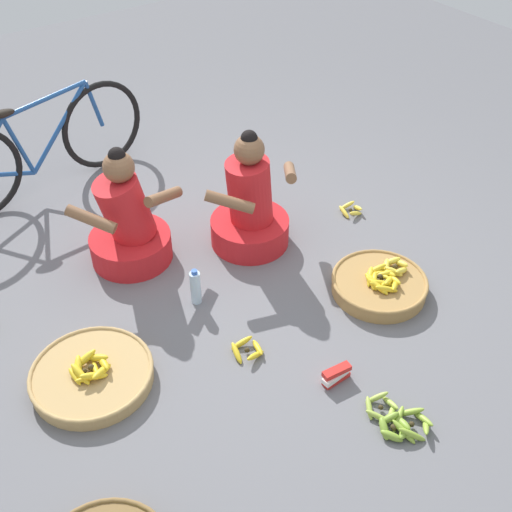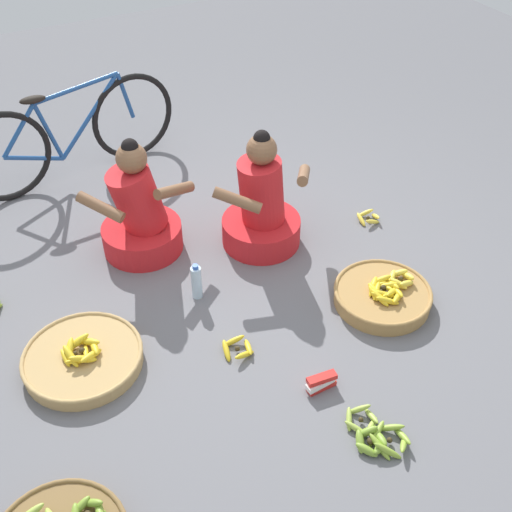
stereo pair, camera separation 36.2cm
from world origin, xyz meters
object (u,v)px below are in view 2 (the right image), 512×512
loose_bananas_back_center (369,218)px  loose_bananas_front_left (376,436)px  vendor_woman_front (262,209)px  bicycle_leaning (71,134)px  banana_basket_front_right (83,358)px  packet_carton_stack (321,382)px  loose_bananas_front_center (238,348)px  banana_basket_back_right (383,295)px  vendor_woman_behind (140,216)px  water_bottle (197,282)px

loose_bananas_back_center → loose_bananas_front_left: bearing=-124.0°
vendor_woman_front → bicycle_leaning: vendor_woman_front is taller
banana_basket_front_right → packet_carton_stack: size_ratio=3.67×
vendor_woman_front → loose_bananas_back_center: 0.82m
loose_bananas_back_center → loose_bananas_front_center: size_ratio=0.88×
banana_basket_back_right → loose_bananas_front_left: banana_basket_back_right is taller
packet_carton_stack → vendor_woman_behind: bearing=105.5°
loose_bananas_back_center → packet_carton_stack: packet_carton_stack is taller
water_bottle → bicycle_leaning: bearing=99.4°
loose_bananas_front_left → packet_carton_stack: 0.39m
bicycle_leaning → loose_bananas_front_center: size_ratio=9.23×
vendor_woman_front → water_bottle: (-0.59, -0.30, -0.15)m
bicycle_leaning → loose_bananas_front_left: bicycle_leaning is taller
banana_basket_back_right → loose_bananas_back_center: bearing=60.6°
loose_bananas_front_left → water_bottle: water_bottle is taller
banana_basket_front_right → packet_carton_stack: (1.06, -0.73, -0.00)m
banana_basket_front_right → loose_bananas_front_center: size_ratio=3.56×
loose_bananas_front_left → loose_bananas_back_center: bearing=56.0°
bicycle_leaning → banana_basket_front_right: size_ratio=2.59×
packet_carton_stack → loose_bananas_front_center: bearing=122.7°
vendor_woman_front → banana_basket_back_right: vendor_woman_front is taller
bicycle_leaning → loose_bananas_back_center: 2.25m
loose_bananas_back_center → packet_carton_stack: size_ratio=0.91×
bicycle_leaning → banana_basket_back_right: 2.56m
vendor_woman_behind → banana_basket_front_right: vendor_woman_behind is taller
vendor_woman_behind → water_bottle: size_ratio=3.32×
bicycle_leaning → packet_carton_stack: bicycle_leaning is taller
loose_bananas_front_left → packet_carton_stack: size_ratio=2.08×
vendor_woman_behind → banana_basket_front_right: bearing=-128.0°
banana_basket_back_right → water_bottle: size_ratio=2.39×
bicycle_leaning → loose_bananas_back_center: (1.64, -1.51, -0.33)m
vendor_woman_behind → loose_bananas_front_left: bearing=-75.5°
vendor_woman_behind → packet_carton_stack: bearing=-74.5°
vendor_woman_front → banana_basket_back_right: 0.95m
vendor_woman_front → banana_basket_back_right: bearing=-66.6°
water_bottle → packet_carton_stack: 0.99m
loose_bananas_front_left → banana_basket_front_right: bearing=135.2°
bicycle_leaning → packet_carton_stack: (0.57, -2.61, -0.31)m
vendor_woman_front → water_bottle: size_ratio=3.40×
banana_basket_front_right → loose_bananas_back_center: bearing=10.0°
vendor_woman_front → loose_bananas_front_center: (-0.57, -0.81, -0.24)m
vendor_woman_front → loose_bananas_front_left: size_ratio=2.25×
water_bottle → vendor_woman_behind: bearing=102.4°
banana_basket_back_right → bicycle_leaning: bearing=119.1°
vendor_woman_front → vendor_woman_behind: (-0.73, 0.29, -0.01)m
vendor_woman_front → loose_bananas_front_left: 1.66m
bicycle_leaning → banana_basket_back_right: size_ratio=2.88×
vendor_woman_behind → packet_carton_stack: 1.61m
loose_bananas_front_center → packet_carton_stack: packet_carton_stack is taller
loose_bananas_back_center → packet_carton_stack: bearing=-134.2°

